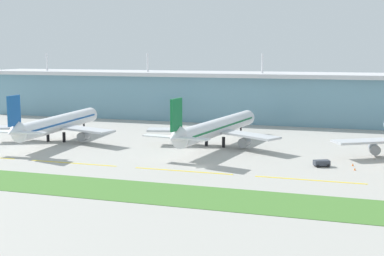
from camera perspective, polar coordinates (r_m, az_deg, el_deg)
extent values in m
plane|color=#A8A59E|center=(149.43, 0.91, -4.23)|extent=(600.00, 600.00, 0.00)
cube|color=#6693A8|center=(248.12, 7.79, 3.12)|extent=(280.00, 28.00, 20.88)
cube|color=silver|center=(247.38, 7.85, 5.74)|extent=(288.00, 34.00, 1.80)
cylinder|color=silver|center=(283.36, -15.44, 6.92)|extent=(0.90, 0.90, 9.00)
cylinder|color=silver|center=(257.33, -4.83, 7.08)|extent=(0.90, 0.90, 9.00)
cylinder|color=silver|center=(241.70, 7.65, 6.97)|extent=(0.90, 0.90, 9.00)
cylinder|color=white|center=(198.60, -14.16, 0.54)|extent=(9.20, 54.05, 5.80)
cone|color=white|center=(224.30, -10.70, 1.50)|extent=(5.75, 4.34, 5.51)
cone|color=white|center=(172.91, -18.81, -0.37)|extent=(5.34, 6.93, 5.72)
cube|color=#19519E|center=(172.94, -18.73, 1.79)|extent=(1.10, 6.43, 9.50)
cube|color=white|center=(170.47, -17.16, -0.48)|extent=(10.18, 3.83, 0.36)
cube|color=#B7BABF|center=(200.92, -17.76, 0.11)|extent=(24.58, 16.51, 0.70)
cylinder|color=gray|center=(201.91, -17.22, -0.63)|extent=(3.48, 4.69, 3.20)
cube|color=#B7BABF|center=(189.50, -11.56, -0.14)|extent=(24.92, 14.01, 0.70)
cylinder|color=gray|center=(191.72, -11.68, -0.89)|extent=(3.48, 4.69, 3.20)
cylinder|color=black|center=(217.07, -11.62, 0.01)|extent=(0.70, 0.70, 3.60)
cylinder|color=black|center=(198.19, -15.33, -0.89)|extent=(1.10, 1.10, 3.60)
cylinder|color=black|center=(195.17, -13.69, -0.97)|extent=(1.10, 1.10, 3.60)
cube|color=#19519E|center=(198.55, -14.16, 0.65)|extent=(8.90, 48.68, 0.60)
cylinder|color=silver|center=(182.68, 2.88, 0.13)|extent=(14.33, 59.26, 5.80)
cone|color=silver|center=(211.81, 6.22, 1.21)|extent=(6.03, 4.76, 5.51)
cone|color=silver|center=(153.43, -1.87, -0.98)|extent=(5.84, 7.27, 5.72)
cube|color=#146B38|center=(153.41, -1.71, 1.46)|extent=(1.62, 6.43, 9.50)
cube|color=silver|center=(156.50, -3.57, -0.88)|extent=(10.36, 4.62, 0.36)
cube|color=silver|center=(151.45, 0.06, -1.17)|extent=(10.36, 4.62, 0.36)
cube|color=#B7BABF|center=(183.92, -1.11, -0.22)|extent=(24.93, 12.27, 0.70)
cylinder|color=gray|center=(185.09, -0.57, -1.04)|extent=(3.82, 4.92, 3.20)
cube|color=#B7BABF|center=(174.47, 5.94, -0.73)|extent=(24.15, 18.00, 0.70)
cylinder|color=gray|center=(176.66, 5.72, -1.53)|extent=(3.82, 4.92, 3.20)
cylinder|color=black|center=(203.72, 5.31, -0.39)|extent=(0.70, 0.70, 3.60)
cylinder|color=black|center=(181.96, 1.57, -1.40)|extent=(1.10, 1.10, 3.60)
cylinder|color=black|center=(179.46, 3.44, -1.55)|extent=(1.10, 1.10, 3.60)
cube|color=#146B38|center=(182.63, 2.88, 0.25)|extent=(13.51, 53.42, 0.60)
cube|color=#B7BABF|center=(170.51, 18.86, -1.34)|extent=(24.16, 17.97, 0.70)
cylinder|color=gray|center=(172.58, 19.13, -2.18)|extent=(3.81, 4.91, 3.20)
cube|color=yellow|center=(158.08, -12.78, -3.74)|extent=(28.00, 0.70, 0.04)
cube|color=yellow|center=(144.21, -0.99, -4.68)|extent=(28.00, 0.70, 0.04)
cube|color=yellow|center=(137.53, 12.64, -5.52)|extent=(28.00, 0.70, 0.04)
cube|color=#477A33|center=(121.83, -3.16, -7.10)|extent=(300.00, 18.00, 0.10)
cube|color=#333842|center=(153.86, 13.86, -3.67)|extent=(5.00, 4.01, 1.40)
cylinder|color=black|center=(155.54, 14.24, -3.82)|extent=(0.96, 0.69, 0.90)
cylinder|color=black|center=(153.57, 14.53, -3.98)|extent=(0.96, 0.69, 0.90)
cylinder|color=black|center=(154.46, 13.17, -3.87)|extent=(0.96, 0.69, 0.90)
cylinder|color=black|center=(152.48, 13.45, -4.03)|extent=(0.96, 0.69, 0.90)
cone|color=orange|center=(151.82, 17.23, -4.27)|extent=(0.56, 0.56, 0.70)
cone|color=orange|center=(157.45, 17.03, -3.82)|extent=(0.56, 0.56, 0.70)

